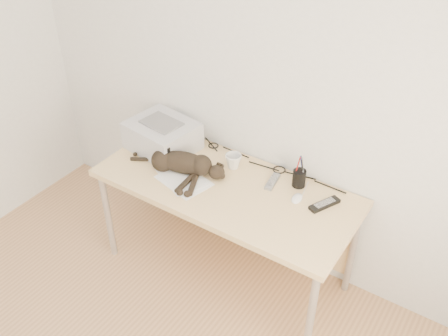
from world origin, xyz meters
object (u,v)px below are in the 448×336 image
Objects in this scene: desk at (233,195)px; printer at (162,136)px; pen_cup at (299,178)px; cat at (180,164)px; mouse at (297,197)px; mug at (233,161)px.

printer is (-0.57, 0.03, 0.23)m from desk.
pen_cup is (0.37, 0.15, 0.19)m from desk.
cat is 6.45× the size of mouse.
pen_cup is (0.94, 0.13, -0.04)m from printer.
pen_cup reaches higher than cat.
printer reaches higher than mug.
pen_cup reaches higher than mouse.
mug is at bearing 121.87° from desk.
desk is 2.47× the size of cat.
cat is 0.75m from mouse.
desk is 0.21m from mug.
pen_cup is 2.03× the size of mouse.
desk is 0.44m from pen_cup.
mug is 1.03× the size of mouse.
pen_cup reaches higher than printer.
printer is 4.58× the size of mouse.
desk is 0.45m from mouse.
mouse is (0.05, -0.12, -0.04)m from pen_cup.
cat is at bearing -157.46° from pen_cup.
mug is 0.51× the size of pen_cup.
mug is (-0.06, 0.09, 0.18)m from desk.
pen_cup is at bearing 8.00° from mug.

